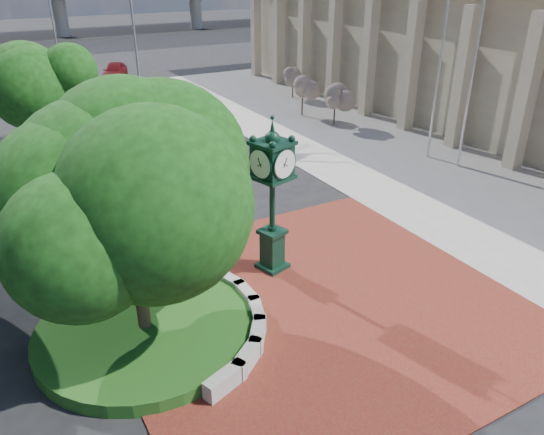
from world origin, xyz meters
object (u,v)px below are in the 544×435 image
(parked_car, at_px, (115,71))
(street_lamp_near, at_px, (136,25))
(flagpole_b, at_px, (442,46))
(post_clock, at_px, (272,191))
(flagpole_a, at_px, (476,53))
(street_lamp_far, at_px, (54,16))

(parked_car, distance_m, street_lamp_near, 11.35)
(flagpole_b, bearing_deg, post_clock, -155.60)
(flagpole_b, xyz_separation_m, street_lamp_near, (-9.83, 19.06, -0.26))
(post_clock, relative_size, street_lamp_near, 0.56)
(parked_car, relative_size, flagpole_b, 0.38)
(post_clock, distance_m, flagpole_a, 14.22)
(flagpole_b, distance_m, street_lamp_far, 39.56)
(parked_car, distance_m, street_lamp_far, 9.69)
(post_clock, bearing_deg, street_lamp_near, 82.74)
(flagpole_a, bearing_deg, street_lamp_near, 115.94)
(flagpole_b, xyz_separation_m, street_lamp_far, (-12.48, 37.52, -0.98))
(parked_car, xyz_separation_m, flagpole_b, (9.31, -29.32, 5.07))
(post_clock, xyz_separation_m, flagpole_b, (13.01, 5.90, 2.88))
(flagpole_b, relative_size, street_lamp_near, 1.20)
(parked_car, xyz_separation_m, street_lamp_far, (-3.17, 8.20, 4.09))
(street_lamp_far, bearing_deg, flagpole_b, -71.60)
(flagpole_b, bearing_deg, street_lamp_far, 108.40)
(street_lamp_far, bearing_deg, street_lamp_near, -81.85)
(flagpole_a, height_order, flagpole_b, flagpole_b)
(parked_car, relative_size, flagpole_a, 0.39)
(parked_car, bearing_deg, flagpole_a, -48.02)
(post_clock, relative_size, street_lamp_far, 0.65)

